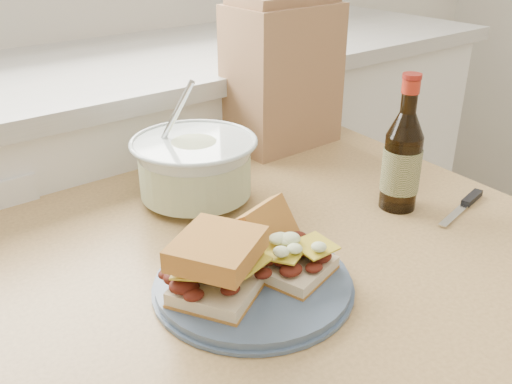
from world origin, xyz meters
TOP-DOWN VIEW (x-y plane):
  - cabinet_run at (-0.00, 1.70)m, footprint 2.50×0.64m
  - dining_table at (0.03, 0.96)m, footprint 1.00×1.00m
  - plate at (-0.09, 0.91)m, footprint 0.28×0.28m
  - sandwich_left at (-0.14, 0.91)m, footprint 0.15×0.15m
  - sandwich_right at (-0.03, 0.90)m, footprint 0.12×0.16m
  - coleslaw_bowl at (0.01, 1.20)m, footprint 0.23×0.23m
  - beer_bottle at (0.28, 0.95)m, footprint 0.07×0.07m
  - knife at (0.39, 0.87)m, footprint 0.17×0.05m
  - paper_bag at (0.33, 1.33)m, footprint 0.24×0.16m

SIDE VIEW (x-z plane):
  - cabinet_run at x=0.00m, z-range 0.00..0.94m
  - dining_table at x=0.03m, z-range 0.27..1.05m
  - knife at x=0.39m, z-range 0.78..0.79m
  - plate at x=-0.09m, z-range 0.78..0.80m
  - sandwich_right at x=-0.03m, z-range 0.78..0.87m
  - coleslaw_bowl at x=0.01m, z-range 0.72..0.95m
  - sandwich_left at x=-0.14m, z-range 0.80..0.88m
  - beer_bottle at x=0.28m, z-range 0.75..1.00m
  - paper_bag at x=0.33m, z-range 0.78..1.09m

